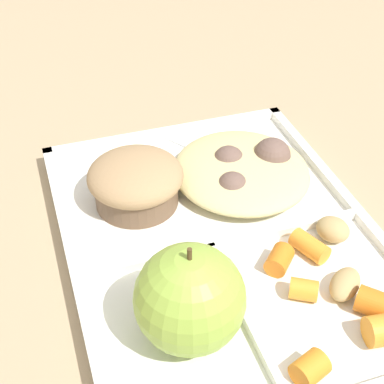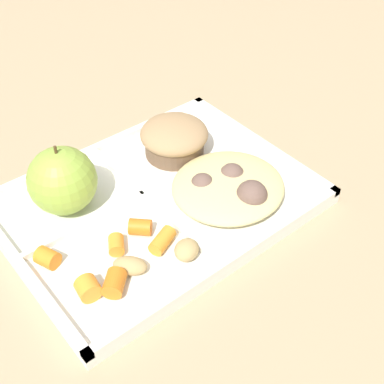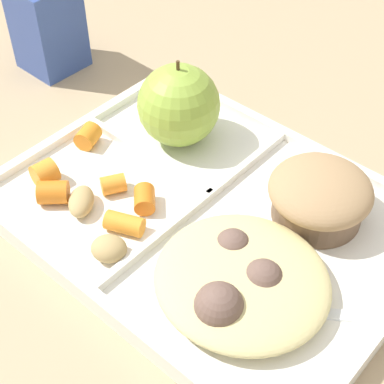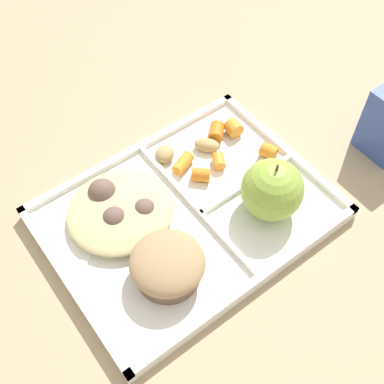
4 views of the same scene
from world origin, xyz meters
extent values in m
plane|color=tan|center=(0.00, 0.00, 0.00)|extent=(6.00, 6.00, 0.00)
cube|color=white|center=(0.00, 0.00, 0.01)|extent=(0.38, 0.28, 0.01)
cube|color=white|center=(0.00, -0.14, 0.02)|extent=(0.38, 0.01, 0.01)
cube|color=white|center=(0.00, 0.14, 0.02)|extent=(0.38, 0.01, 0.01)
cube|color=white|center=(0.18, 0.00, 0.02)|extent=(0.01, 0.28, 0.01)
cube|color=white|center=(-0.01, 0.00, 0.02)|extent=(0.01, 0.26, 0.01)
cube|color=white|center=(-0.09, 0.02, 0.02)|extent=(0.17, 0.01, 0.01)
sphere|color=#93B742|center=(-0.09, 0.06, 0.06)|extent=(0.09, 0.09, 0.09)
cylinder|color=#4C381E|center=(-0.09, 0.06, 0.10)|extent=(0.00, 0.00, 0.01)
cylinder|color=brown|center=(0.08, 0.06, 0.03)|extent=(0.08, 0.08, 0.02)
ellipsoid|color=tan|center=(0.08, 0.06, 0.05)|extent=(0.09, 0.09, 0.04)
cylinder|color=orange|center=(-0.09, -0.04, 0.02)|extent=(0.03, 0.03, 0.02)
cylinder|color=orange|center=(-0.12, -0.09, 0.03)|extent=(0.04, 0.04, 0.02)
cylinder|color=orange|center=(-0.05, -0.03, 0.02)|extent=(0.03, 0.03, 0.02)
cylinder|color=orange|center=(-0.16, -0.01, 0.02)|extent=(0.03, 0.03, 0.02)
cylinder|color=orange|center=(-0.04, -0.07, 0.02)|extent=(0.04, 0.03, 0.02)
cylinder|color=orange|center=(-0.15, -0.08, 0.03)|extent=(0.03, 0.02, 0.02)
ellipsoid|color=tan|center=(-0.09, -0.08, 0.02)|extent=(0.04, 0.04, 0.02)
ellipsoid|color=tan|center=(-0.03, -0.10, 0.02)|extent=(0.04, 0.04, 0.02)
ellipsoid|color=#D6C684|center=(0.08, -0.05, 0.03)|extent=(0.15, 0.14, 0.03)
sphere|color=brown|center=(0.09, -0.04, 0.03)|extent=(0.03, 0.03, 0.03)
sphere|color=brown|center=(0.08, -0.09, 0.03)|extent=(0.04, 0.04, 0.04)
sphere|color=brown|center=(0.05, -0.03, 0.03)|extent=(0.03, 0.03, 0.03)
cube|color=white|center=(0.15, -0.02, 0.02)|extent=(0.08, 0.06, 0.00)
cube|color=white|center=(0.10, -0.06, 0.02)|extent=(0.04, 0.03, 0.00)
cylinder|color=white|center=(0.07, -0.06, 0.02)|extent=(0.02, 0.01, 0.00)
cylinder|color=white|center=(0.08, -0.07, 0.02)|extent=(0.02, 0.01, 0.00)
cylinder|color=white|center=(0.08, -0.08, 0.02)|extent=(0.02, 0.01, 0.00)
camera|label=1|loc=(-0.37, 0.15, 0.39)|focal=54.48mm
camera|label=2|loc=(-0.28, -0.41, 0.47)|focal=48.88mm
camera|label=3|loc=(0.24, -0.30, 0.42)|focal=56.18mm
camera|label=4|loc=(0.22, 0.30, 0.58)|focal=45.40mm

